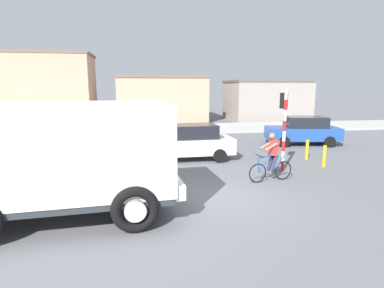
{
  "coord_description": "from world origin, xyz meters",
  "views": [
    {
      "loc": [
        -2.11,
        -8.91,
        3.3
      ],
      "look_at": [
        -0.25,
        2.5,
        1.2
      ],
      "focal_mm": 29.84,
      "sensor_mm": 36.0,
      "label": 1
    }
  ],
  "objects_px": {
    "traffic_light_pole": "(284,119)",
    "bollard_near": "(324,156)",
    "car_red_near": "(303,130)",
    "cyclist": "(272,157)",
    "bollard_far": "(307,150)",
    "truck_foreground": "(65,153)",
    "car_white_mid": "(189,142)"
  },
  "relations": [
    {
      "from": "traffic_light_pole",
      "to": "bollard_near",
      "type": "bearing_deg",
      "value": 8.41
    },
    {
      "from": "car_red_near",
      "to": "bollard_near",
      "type": "distance_m",
      "value": 5.22
    },
    {
      "from": "car_red_near",
      "to": "bollard_near",
      "type": "xyz_separation_m",
      "value": [
        -1.68,
        -4.93,
        -0.37
      ]
    },
    {
      "from": "cyclist",
      "to": "car_red_near",
      "type": "xyz_separation_m",
      "value": [
        4.67,
        6.5,
        -0.05
      ]
    },
    {
      "from": "cyclist",
      "to": "bollard_near",
      "type": "distance_m",
      "value": 3.4
    },
    {
      "from": "cyclist",
      "to": "bollard_far",
      "type": "distance_m",
      "value": 4.23
    },
    {
      "from": "truck_foreground",
      "to": "bollard_near",
      "type": "bearing_deg",
      "value": 21.81
    },
    {
      "from": "truck_foreground",
      "to": "cyclist",
      "type": "height_order",
      "value": "truck_foreground"
    },
    {
      "from": "traffic_light_pole",
      "to": "car_red_near",
      "type": "height_order",
      "value": "traffic_light_pole"
    },
    {
      "from": "car_red_near",
      "to": "bollard_far",
      "type": "distance_m",
      "value": 3.93
    },
    {
      "from": "cyclist",
      "to": "bollard_near",
      "type": "height_order",
      "value": "cyclist"
    },
    {
      "from": "traffic_light_pole",
      "to": "car_white_mid",
      "type": "xyz_separation_m",
      "value": [
        -3.31,
        2.53,
        -1.25
      ]
    },
    {
      "from": "cyclist",
      "to": "traffic_light_pole",
      "type": "xyz_separation_m",
      "value": [
        0.99,
        1.27,
        1.2
      ]
    },
    {
      "from": "traffic_light_pole",
      "to": "car_white_mid",
      "type": "distance_m",
      "value": 4.35
    },
    {
      "from": "bollard_far",
      "to": "truck_foreground",
      "type": "bearing_deg",
      "value": -151.18
    },
    {
      "from": "cyclist",
      "to": "bollard_far",
      "type": "height_order",
      "value": "cyclist"
    },
    {
      "from": "cyclist",
      "to": "car_white_mid",
      "type": "height_order",
      "value": "cyclist"
    },
    {
      "from": "car_red_near",
      "to": "bollard_far",
      "type": "xyz_separation_m",
      "value": [
        -1.68,
        -3.53,
        -0.37
      ]
    },
    {
      "from": "bollard_near",
      "to": "bollard_far",
      "type": "height_order",
      "value": "same"
    },
    {
      "from": "truck_foreground",
      "to": "traffic_light_pole",
      "type": "relative_size",
      "value": 1.75
    },
    {
      "from": "traffic_light_pole",
      "to": "bollard_far",
      "type": "distance_m",
      "value": 3.08
    },
    {
      "from": "cyclist",
      "to": "traffic_light_pole",
      "type": "relative_size",
      "value": 0.54
    },
    {
      "from": "traffic_light_pole",
      "to": "car_white_mid",
      "type": "relative_size",
      "value": 0.79
    },
    {
      "from": "car_white_mid",
      "to": "bollard_near",
      "type": "height_order",
      "value": "car_white_mid"
    },
    {
      "from": "car_red_near",
      "to": "bollard_near",
      "type": "relative_size",
      "value": 4.7
    },
    {
      "from": "truck_foreground",
      "to": "bollard_near",
      "type": "xyz_separation_m",
      "value": [
        9.33,
        3.73,
        -1.22
      ]
    },
    {
      "from": "traffic_light_pole",
      "to": "bollard_far",
      "type": "bearing_deg",
      "value": 40.26
    },
    {
      "from": "car_red_near",
      "to": "bollard_far",
      "type": "height_order",
      "value": "car_red_near"
    },
    {
      "from": "truck_foreground",
      "to": "car_white_mid",
      "type": "distance_m",
      "value": 7.25
    },
    {
      "from": "car_red_near",
      "to": "truck_foreground",
      "type": "bearing_deg",
      "value": -141.79
    },
    {
      "from": "traffic_light_pole",
      "to": "car_red_near",
      "type": "relative_size",
      "value": 0.76
    },
    {
      "from": "bollard_far",
      "to": "car_white_mid",
      "type": "bearing_deg",
      "value": 171.08
    }
  ]
}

